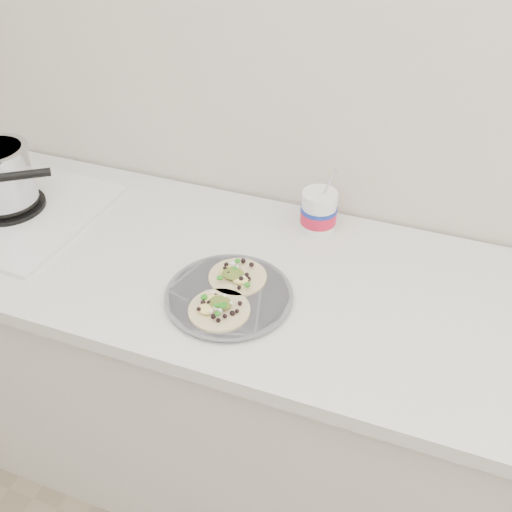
% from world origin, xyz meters
% --- Properties ---
extents(counter, '(2.44, 0.66, 0.90)m').
position_xyz_m(counter, '(0.00, 1.43, 0.45)').
color(counter, silver).
rests_on(counter, ground).
extents(stove, '(0.50, 0.47, 0.24)m').
position_xyz_m(stove, '(-0.86, 1.42, 0.98)').
color(stove, silver).
rests_on(stove, counter).
extents(taco_plate, '(0.30, 0.30, 0.04)m').
position_xyz_m(taco_plate, '(-0.14, 1.30, 0.92)').
color(taco_plate, slate).
rests_on(taco_plate, counter).
extents(tub, '(0.10, 0.10, 0.22)m').
position_xyz_m(tub, '(-0.02, 1.64, 0.97)').
color(tub, white).
rests_on(tub, counter).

